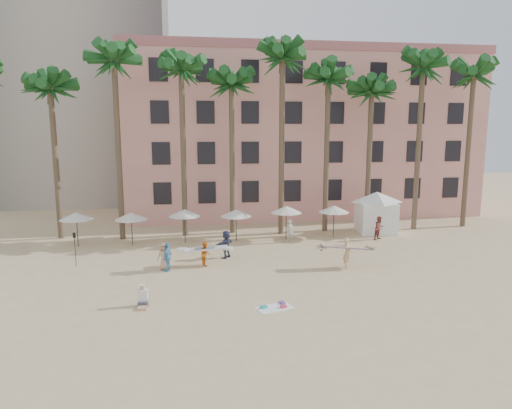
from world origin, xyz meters
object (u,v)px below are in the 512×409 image
object	(u,v)px
cabana	(376,208)
carrier_yellow	(347,251)
pink_hotel	(297,136)
carrier_white	(205,252)

from	to	relation	value
cabana	carrier_yellow	bearing A→B (deg)	-122.29
cabana	pink_hotel	bearing A→B (deg)	108.83
carrier_yellow	carrier_white	distance (m)	9.14
cabana	carrier_white	world-z (taller)	cabana
carrier_yellow	cabana	bearing A→B (deg)	57.71
carrier_yellow	pink_hotel	bearing A→B (deg)	85.46
cabana	carrier_white	distance (m)	16.63
pink_hotel	carrier_yellow	bearing A→B (deg)	-94.54
pink_hotel	carrier_yellow	size ratio (longest dim) A/B	10.33
cabana	carrier_yellow	world-z (taller)	cabana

